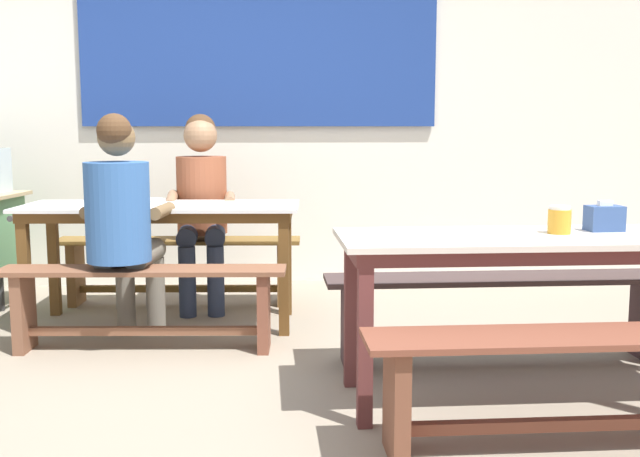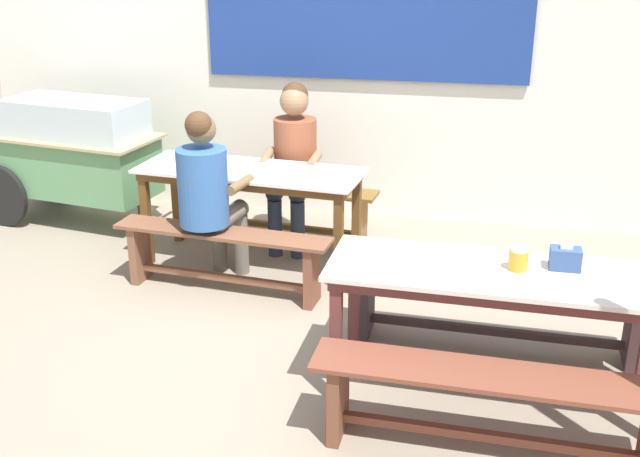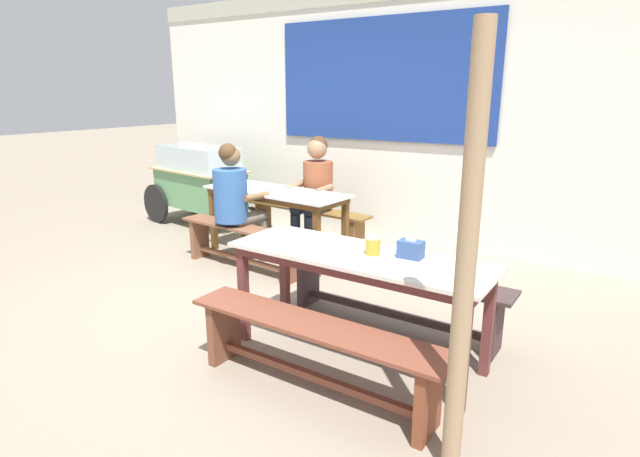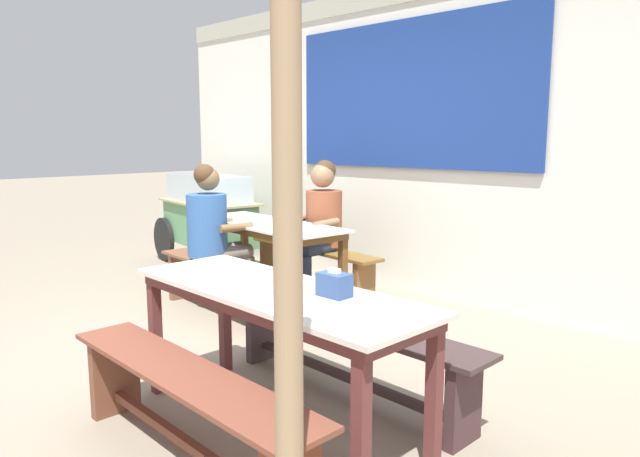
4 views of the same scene
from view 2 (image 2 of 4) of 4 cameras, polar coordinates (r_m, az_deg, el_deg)
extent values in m
plane|color=gray|center=(4.84, -1.59, -8.30)|extent=(40.00, 40.00, 0.00)
cube|color=silver|center=(6.66, 3.20, 12.35)|extent=(6.81, 0.12, 2.73)
cube|color=silver|center=(5.70, -5.18, 4.28)|extent=(1.71, 0.76, 0.02)
cube|color=brown|center=(5.72, -5.17, 3.89)|extent=(1.62, 0.69, 0.06)
cube|color=brown|center=(5.82, 2.69, 0.52)|extent=(0.07, 0.07, 0.66)
cube|color=brown|center=(5.39, 1.37, -1.21)|extent=(0.07, 0.07, 0.66)
cube|color=brown|center=(6.35, -10.51, 1.93)|extent=(0.07, 0.07, 0.66)
cube|color=brown|center=(5.95, -12.64, 0.46)|extent=(0.07, 0.07, 0.66)
cube|color=silver|center=(4.09, 13.10, -3.19)|extent=(1.79, 0.66, 0.03)
cube|color=brown|center=(4.10, 13.05, -3.74)|extent=(1.71, 0.60, 0.06)
cube|color=brown|center=(4.54, 2.52, -5.68)|extent=(0.06, 0.06, 0.66)
cube|color=brown|center=(4.12, 1.18, -8.65)|extent=(0.06, 0.06, 0.66)
cube|color=brown|center=(6.27, -3.24, 3.08)|extent=(1.67, 0.42, 0.03)
cube|color=brown|center=(6.14, 3.00, 0.45)|extent=(0.08, 0.23, 0.43)
cube|color=brown|center=(6.61, -8.96, 1.74)|extent=(0.08, 0.23, 0.43)
cube|color=brown|center=(6.38, -3.18, 0.22)|extent=(1.37, 0.18, 0.04)
cube|color=brown|center=(5.34, -7.26, -0.32)|extent=(1.56, 0.40, 0.02)
cube|color=brown|center=(5.20, -0.59, -3.44)|extent=(0.08, 0.22, 0.43)
cube|color=brown|center=(5.71, -13.13, -1.73)|extent=(0.08, 0.22, 0.43)
cube|color=brown|center=(5.47, -7.10, -3.59)|extent=(1.26, 0.16, 0.04)
cube|color=#40302E|center=(4.70, 12.97, -3.80)|extent=(1.81, 0.35, 0.03)
cube|color=#422C2D|center=(4.86, 22.02, -6.96)|extent=(0.07, 0.25, 0.43)
cube|color=#423234|center=(4.85, 3.48, -5.41)|extent=(0.07, 0.25, 0.43)
cube|color=#40302E|center=(4.84, 12.65, -7.39)|extent=(1.52, 0.09, 0.04)
cube|color=brown|center=(3.74, 12.53, -10.54)|extent=(1.71, 0.36, 0.02)
cube|color=brown|center=(3.93, 1.35, -12.28)|extent=(0.07, 0.26, 0.43)
cube|color=brown|center=(3.93, 12.14, -14.71)|extent=(1.42, 0.09, 0.04)
cube|color=#5C9561|center=(6.92, -17.30, 4.45)|extent=(1.36, 0.80, 0.48)
cube|color=silver|center=(6.82, -17.67, 7.69)|extent=(1.23, 0.72, 0.32)
cube|color=tan|center=(6.85, -17.53, 6.48)|extent=(1.46, 0.90, 0.02)
cylinder|color=black|center=(7.59, -19.12, 3.78)|extent=(0.54, 0.14, 0.53)
cylinder|color=black|center=(7.13, -22.47, 2.24)|extent=(0.54, 0.14, 0.53)
cylinder|color=#333333|center=(6.69, -13.03, 0.96)|extent=(0.05, 0.05, 0.27)
cylinder|color=#3F3F3F|center=(6.41, -11.61, 5.06)|extent=(0.13, 0.60, 0.04)
cylinder|color=#6A6559|center=(5.70, -5.84, -1.15)|extent=(0.11, 0.11, 0.45)
cylinder|color=#6A6559|center=(5.78, -7.42, -0.90)|extent=(0.11, 0.11, 0.45)
cylinder|color=#6A6559|center=(5.46, -6.76, 0.91)|extent=(0.19, 0.40, 0.13)
cylinder|color=#6A6559|center=(5.55, -8.41, 1.14)|extent=(0.19, 0.40, 0.13)
cylinder|color=#335FA2|center=(5.28, -8.62, 3.03)|extent=(0.34, 0.34, 0.53)
sphere|color=brown|center=(5.19, -8.75, 7.24)|extent=(0.20, 0.20, 0.20)
sphere|color=#4C331E|center=(5.16, -8.94, 7.54)|extent=(0.18, 0.18, 0.18)
cylinder|color=brown|center=(5.34, -5.88, 3.24)|extent=(0.12, 0.31, 0.07)
cylinder|color=brown|center=(5.52, -9.41, 3.65)|extent=(0.12, 0.31, 0.07)
cylinder|color=#2A344C|center=(5.99, -3.33, 0.06)|extent=(0.11, 0.11, 0.45)
cylinder|color=#2A344C|center=(5.95, -1.65, -0.06)|extent=(0.11, 0.11, 0.45)
cylinder|color=#2A344C|center=(6.06, -2.99, 3.07)|extent=(0.14, 0.38, 0.13)
cylinder|color=#2A344C|center=(6.02, -1.33, 2.97)|extent=(0.14, 0.38, 0.13)
cylinder|color=brown|center=(6.12, -1.83, 5.72)|extent=(0.34, 0.34, 0.52)
sphere|color=#976D4E|center=(6.01, -1.92, 9.36)|extent=(0.22, 0.22, 0.22)
sphere|color=#4C331E|center=(6.03, -1.86, 9.78)|extent=(0.21, 0.21, 0.21)
cylinder|color=#976D4E|center=(6.00, -3.97, 5.23)|extent=(0.07, 0.31, 0.11)
cylinder|color=#976D4E|center=(5.92, -0.44, 5.05)|extent=(0.07, 0.30, 0.08)
cube|color=#34508A|center=(4.17, 17.62, -2.13)|extent=(0.15, 0.10, 0.11)
cube|color=white|center=(4.14, 17.72, -1.26)|extent=(0.06, 0.03, 0.02)
cylinder|color=gold|center=(4.09, 14.39, -2.27)|extent=(0.10, 0.10, 0.11)
cylinder|color=white|center=(4.07, 14.47, -1.48)|extent=(0.09, 0.09, 0.02)
cylinder|color=silver|center=(5.65, -5.82, 4.44)|extent=(0.16, 0.16, 0.04)
camera|label=1|loc=(1.76, -37.98, -25.86)|focal=41.74mm
camera|label=3|loc=(1.95, 66.95, -10.59)|focal=28.39mm
camera|label=4|loc=(3.08, 59.31, -6.37)|focal=32.55mm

